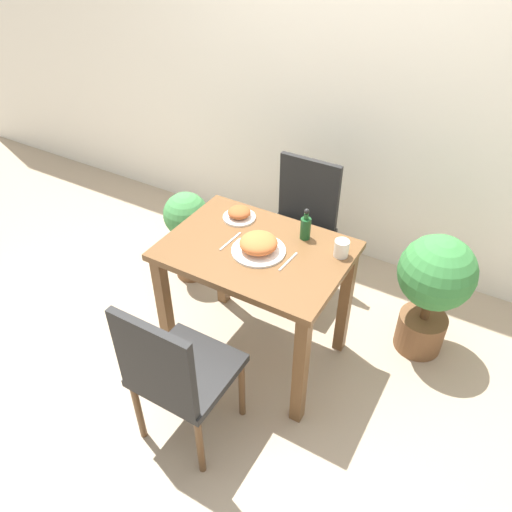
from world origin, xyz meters
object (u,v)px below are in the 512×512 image
(chair_near, at_px, (175,372))
(potted_plant_right, at_px, (433,285))
(chair_far, at_px, (299,222))
(food_plate, at_px, (259,245))
(potted_plant_left, at_px, (188,229))
(drink_cup, at_px, (341,248))
(side_plate, at_px, (239,214))
(sauce_bottle, at_px, (306,227))

(chair_near, bearing_deg, potted_plant_right, -125.03)
(chair_far, xyz_separation_m, food_plate, (0.10, -0.69, 0.31))
(potted_plant_left, relative_size, potted_plant_right, 0.83)
(drink_cup, relative_size, potted_plant_right, 0.11)
(food_plate, xyz_separation_m, side_plate, (-0.24, 0.20, -0.01))
(chair_far, height_order, food_plate, chair_far)
(food_plate, height_order, drink_cup, food_plate)
(potted_plant_right, bearing_deg, sauce_bottle, -152.74)
(side_plate, distance_m, sauce_bottle, 0.39)
(chair_near, bearing_deg, sauce_bottle, -103.05)
(drink_cup, height_order, potted_plant_right, drink_cup)
(drink_cup, distance_m, potted_plant_left, 1.23)
(chair_near, distance_m, food_plate, 0.71)
(chair_near, height_order, food_plate, chair_near)
(side_plate, bearing_deg, drink_cup, -2.77)
(chair_far, height_order, sauce_bottle, sauce_bottle)
(food_plate, distance_m, side_plate, 0.31)
(drink_cup, xyz_separation_m, potted_plant_right, (0.42, 0.37, -0.33))
(chair_near, relative_size, drink_cup, 10.26)
(drink_cup, relative_size, potted_plant_left, 0.13)
(side_plate, distance_m, potted_plant_right, 1.12)
(side_plate, bearing_deg, potted_plant_right, 18.50)
(chair_near, height_order, sauce_bottle, sauce_bottle)
(side_plate, xyz_separation_m, potted_plant_left, (-0.54, 0.20, -0.41))
(chair_near, bearing_deg, drink_cup, -116.87)
(chair_far, relative_size, sauce_bottle, 5.05)
(food_plate, relative_size, potted_plant_right, 0.35)
(sauce_bottle, distance_m, potted_plant_left, 1.04)
(chair_far, relative_size, drink_cup, 10.26)
(potted_plant_left, bearing_deg, chair_far, 23.05)
(sauce_bottle, bearing_deg, side_plate, -177.87)
(chair_far, height_order, drink_cup, chair_far)
(chair_near, bearing_deg, side_plate, -77.68)
(chair_far, bearing_deg, potted_plant_right, -9.57)
(chair_near, xyz_separation_m, drink_cup, (0.41, 0.82, 0.31))
(side_plate, distance_m, potted_plant_left, 0.70)
(chair_near, relative_size, potted_plant_right, 1.15)
(chair_near, xyz_separation_m, side_plate, (-0.19, 0.85, 0.30))
(food_plate, height_order, side_plate, food_plate)
(chair_near, distance_m, potted_plant_left, 1.28)
(chair_near, height_order, potted_plant_left, chair_near)
(side_plate, distance_m, drink_cup, 0.60)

